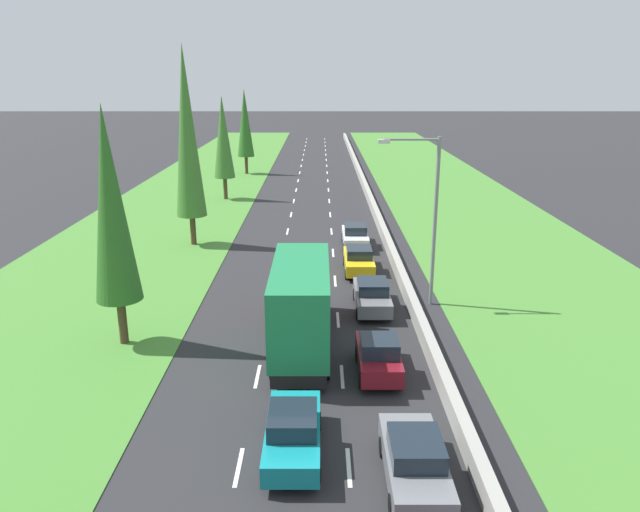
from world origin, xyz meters
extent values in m
plane|color=#28282B|center=(0.00, 60.00, 0.00)|extent=(300.00, 300.00, 0.00)
cube|color=#478433|center=(-12.65, 60.00, 0.02)|extent=(14.00, 140.00, 0.04)
cube|color=#478433|center=(14.35, 60.00, 0.02)|extent=(14.00, 140.00, 0.04)
cube|color=#9E9B93|center=(5.70, 60.00, 0.42)|extent=(0.44, 120.00, 0.85)
cube|color=white|center=(-1.75, 15.00, 0.01)|extent=(0.14, 2.00, 0.01)
cube|color=white|center=(-1.75, 21.00, 0.01)|extent=(0.14, 2.00, 0.01)
cube|color=white|center=(-1.75, 27.00, 0.01)|extent=(0.14, 2.00, 0.01)
cube|color=white|center=(-1.75, 33.00, 0.01)|extent=(0.14, 2.00, 0.01)
cube|color=white|center=(-1.75, 39.00, 0.01)|extent=(0.14, 2.00, 0.01)
cube|color=white|center=(-1.75, 45.00, 0.01)|extent=(0.14, 2.00, 0.01)
cube|color=white|center=(-1.75, 51.00, 0.01)|extent=(0.14, 2.00, 0.01)
cube|color=white|center=(-1.75, 57.00, 0.01)|extent=(0.14, 2.00, 0.01)
cube|color=white|center=(-1.75, 63.00, 0.01)|extent=(0.14, 2.00, 0.01)
cube|color=white|center=(-1.75, 69.00, 0.01)|extent=(0.14, 2.00, 0.01)
cube|color=white|center=(-1.75, 75.00, 0.01)|extent=(0.14, 2.00, 0.01)
cube|color=white|center=(-1.75, 81.00, 0.01)|extent=(0.14, 2.00, 0.01)
cube|color=white|center=(-1.75, 87.00, 0.01)|extent=(0.14, 2.00, 0.01)
cube|color=white|center=(-1.75, 93.00, 0.01)|extent=(0.14, 2.00, 0.01)
cube|color=white|center=(-1.75, 99.00, 0.01)|extent=(0.14, 2.00, 0.01)
cube|color=white|center=(-1.75, 105.00, 0.01)|extent=(0.14, 2.00, 0.01)
cube|color=white|center=(-1.75, 111.00, 0.01)|extent=(0.14, 2.00, 0.01)
cube|color=white|center=(-1.75, 117.00, 0.01)|extent=(0.14, 2.00, 0.01)
cube|color=white|center=(1.75, 15.00, 0.01)|extent=(0.14, 2.00, 0.01)
cube|color=white|center=(1.75, 21.00, 0.01)|extent=(0.14, 2.00, 0.01)
cube|color=white|center=(1.75, 27.00, 0.01)|extent=(0.14, 2.00, 0.01)
cube|color=white|center=(1.75, 33.00, 0.01)|extent=(0.14, 2.00, 0.01)
cube|color=white|center=(1.75, 39.00, 0.01)|extent=(0.14, 2.00, 0.01)
cube|color=white|center=(1.75, 45.00, 0.01)|extent=(0.14, 2.00, 0.01)
cube|color=white|center=(1.75, 51.00, 0.01)|extent=(0.14, 2.00, 0.01)
cube|color=white|center=(1.75, 57.00, 0.01)|extent=(0.14, 2.00, 0.01)
cube|color=white|center=(1.75, 63.00, 0.01)|extent=(0.14, 2.00, 0.01)
cube|color=white|center=(1.75, 69.00, 0.01)|extent=(0.14, 2.00, 0.01)
cube|color=white|center=(1.75, 75.00, 0.01)|extent=(0.14, 2.00, 0.01)
cube|color=white|center=(1.75, 81.00, 0.01)|extent=(0.14, 2.00, 0.01)
cube|color=white|center=(1.75, 87.00, 0.01)|extent=(0.14, 2.00, 0.01)
cube|color=white|center=(1.75, 93.00, 0.01)|extent=(0.14, 2.00, 0.01)
cube|color=white|center=(1.75, 99.00, 0.01)|extent=(0.14, 2.00, 0.01)
cube|color=white|center=(1.75, 105.00, 0.01)|extent=(0.14, 2.00, 0.01)
cube|color=white|center=(1.75, 111.00, 0.01)|extent=(0.14, 2.00, 0.01)
cube|color=white|center=(1.75, 117.00, 0.01)|extent=(0.14, 2.00, 0.01)
cube|color=slate|center=(3.70, 14.24, 0.68)|extent=(1.76, 4.50, 0.72)
cube|color=#19232D|center=(3.70, 14.09, 1.34)|extent=(1.56, 1.90, 0.60)
cylinder|color=black|center=(2.90, 15.63, 0.32)|extent=(0.22, 0.64, 0.64)
cylinder|color=black|center=(4.50, 15.63, 0.32)|extent=(0.22, 0.64, 0.64)
cylinder|color=black|center=(2.90, 12.84, 0.32)|extent=(0.22, 0.64, 0.64)
cylinder|color=black|center=(4.50, 12.84, 0.32)|extent=(0.22, 0.64, 0.64)
cube|color=teal|center=(-0.04, 15.75, 0.68)|extent=(1.76, 4.50, 0.72)
cube|color=#19232D|center=(-0.04, 15.60, 1.34)|extent=(1.56, 1.90, 0.60)
cylinder|color=black|center=(-0.84, 17.15, 0.32)|extent=(0.22, 0.64, 0.64)
cylinder|color=black|center=(0.76, 17.15, 0.32)|extent=(0.22, 0.64, 0.64)
cylinder|color=black|center=(-0.84, 14.36, 0.32)|extent=(0.22, 0.64, 0.64)
cylinder|color=black|center=(0.76, 14.36, 0.32)|extent=(0.22, 0.64, 0.64)
cube|color=maroon|center=(3.25, 21.27, 0.70)|extent=(1.68, 3.90, 0.76)
cube|color=#19232D|center=(3.25, 20.97, 1.40)|extent=(1.52, 1.60, 0.64)
cylinder|color=black|center=(2.49, 22.48, 0.32)|extent=(0.22, 0.64, 0.64)
cylinder|color=black|center=(4.01, 22.48, 0.32)|extent=(0.22, 0.64, 0.64)
cylinder|color=black|center=(2.49, 20.06, 0.32)|extent=(0.22, 0.64, 0.64)
cylinder|color=black|center=(4.01, 20.06, 0.32)|extent=(0.22, 0.64, 0.64)
cube|color=slate|center=(3.59, 28.46, 0.68)|extent=(1.76, 4.50, 0.72)
cube|color=#19232D|center=(3.59, 28.31, 1.34)|extent=(1.56, 1.90, 0.60)
cylinder|color=black|center=(2.79, 29.85, 0.32)|extent=(0.22, 0.64, 0.64)
cylinder|color=black|center=(4.39, 29.85, 0.32)|extent=(0.22, 0.64, 0.64)
cylinder|color=black|center=(2.79, 27.06, 0.32)|extent=(0.22, 0.64, 0.64)
cylinder|color=black|center=(4.39, 27.06, 0.32)|extent=(0.22, 0.64, 0.64)
cube|color=yellow|center=(3.27, 34.80, 0.68)|extent=(1.76, 4.50, 0.72)
cube|color=#19232D|center=(3.27, 34.65, 1.34)|extent=(1.56, 1.90, 0.60)
cylinder|color=black|center=(2.47, 36.19, 0.32)|extent=(0.22, 0.64, 0.64)
cylinder|color=black|center=(4.07, 36.19, 0.32)|extent=(0.22, 0.64, 0.64)
cylinder|color=black|center=(2.47, 33.40, 0.32)|extent=(0.22, 0.64, 0.64)
cylinder|color=black|center=(4.07, 33.40, 0.32)|extent=(0.22, 0.64, 0.64)
cube|color=black|center=(0.00, 24.08, 0.60)|extent=(2.20, 9.40, 0.56)
cube|color=red|center=(0.00, 27.68, 2.13)|extent=(2.40, 2.20, 2.50)
cube|color=#1E7F47|center=(0.00, 22.98, 2.53)|extent=(2.44, 7.20, 3.30)
cylinder|color=black|center=(-1.12, 27.38, 0.32)|extent=(0.22, 0.64, 0.64)
cylinder|color=black|center=(1.12, 27.38, 0.32)|extent=(0.22, 0.64, 0.64)
cylinder|color=black|center=(-1.12, 21.90, 0.32)|extent=(0.22, 0.64, 0.64)
cylinder|color=black|center=(1.12, 21.90, 0.32)|extent=(0.22, 0.64, 0.64)
cylinder|color=black|center=(-1.12, 20.82, 0.32)|extent=(0.22, 0.64, 0.64)
cylinder|color=black|center=(1.12, 20.82, 0.32)|extent=(0.22, 0.64, 0.64)
cube|color=white|center=(3.38, 40.71, 0.68)|extent=(1.76, 4.50, 0.72)
cube|color=#19232D|center=(3.38, 40.56, 1.34)|extent=(1.56, 1.90, 0.60)
cylinder|color=black|center=(2.58, 42.11, 0.32)|extent=(0.22, 0.64, 0.64)
cylinder|color=black|center=(4.18, 42.11, 0.32)|extent=(0.22, 0.64, 0.64)
cylinder|color=black|center=(2.58, 39.32, 0.32)|extent=(0.22, 0.64, 0.64)
cylinder|color=black|center=(4.18, 39.32, 0.32)|extent=(0.22, 0.64, 0.64)
cylinder|color=#4C3823|center=(-8.25, 24.22, 1.10)|extent=(0.40, 0.40, 2.20)
cone|color=#2D6623|center=(-8.25, 24.22, 6.54)|extent=(2.07, 2.07, 8.68)
cylinder|color=#4C3823|center=(-8.43, 41.16, 1.10)|extent=(0.41, 0.41, 2.20)
cone|color=#3D752D|center=(-8.43, 41.16, 8.14)|extent=(2.15, 2.15, 11.88)
cylinder|color=#4C3823|center=(-8.61, 57.97, 1.10)|extent=(0.39, 0.39, 2.20)
cone|color=#3D752D|center=(-8.61, 57.97, 6.17)|extent=(2.05, 2.05, 7.93)
cylinder|color=#4C3823|center=(-8.40, 74.08, 1.10)|extent=(0.39, 0.39, 2.20)
cone|color=#2D6623|center=(-8.40, 74.08, 6.29)|extent=(2.06, 2.06, 8.19)
cylinder|color=gray|center=(6.85, 29.21, 4.50)|extent=(0.20, 0.20, 9.00)
cylinder|color=gray|center=(5.45, 29.21, 8.85)|extent=(2.80, 0.12, 0.12)
cube|color=silver|center=(4.05, 29.21, 8.75)|extent=(0.60, 0.28, 0.20)
camera|label=1|loc=(0.84, -1.33, 11.96)|focal=33.74mm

